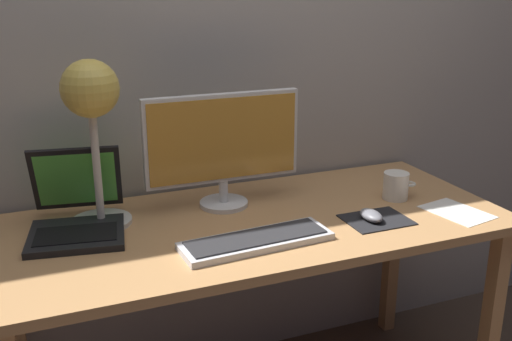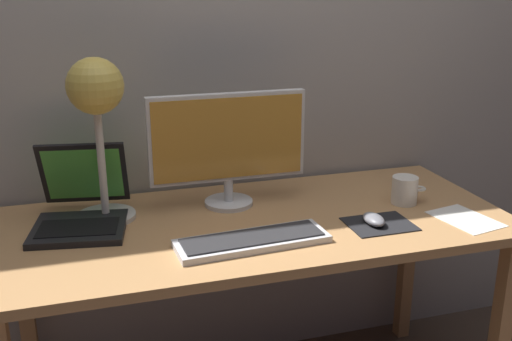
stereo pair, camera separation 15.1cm
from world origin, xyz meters
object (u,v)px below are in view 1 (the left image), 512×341
Objects in this scene: mouse at (371,215)px; coffee_mug at (396,186)px; laptop at (77,207)px; keyboard_main at (256,240)px; monitor at (223,143)px; desk_lamp at (91,104)px.

coffee_mug is (0.19, 0.14, 0.03)m from mouse.
coffee_mug is (1.04, -0.15, -0.02)m from laptop.
keyboard_main is 1.18× the size of laptop.
monitor is 4.28× the size of coffee_mug.
desk_lamp is (-0.40, -0.00, 0.16)m from monitor.
laptop is at bearing 171.88° from coffee_mug.
mouse reaches higher than keyboard_main.
monitor is 0.62m from coffee_mug.
monitor reaches higher than coffee_mug.
monitor is 0.52m from mouse.
monitor is 1.16× the size of keyboard_main.
keyboard_main is 0.62m from desk_lamp.
desk_lamp is at bearing 4.23° from laptop.
mouse is at bearing -20.58° from desk_lamp.
mouse is 0.24m from coffee_mug.
keyboard_main is at bearing -92.30° from monitor.
mouse is at bearing -37.88° from monitor.
desk_lamp is 4.19× the size of coffee_mug.
keyboard_main is 0.88× the size of desk_lamp.
monitor is 0.38m from keyboard_main.
coffee_mug is at bearing -8.12° from laptop.
mouse is at bearing 3.33° from keyboard_main.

